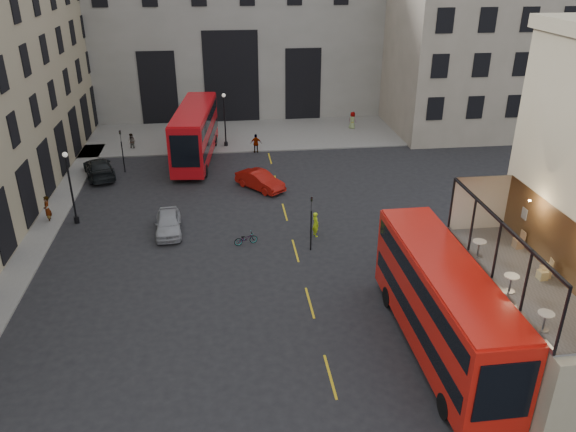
{
  "coord_description": "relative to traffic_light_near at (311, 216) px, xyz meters",
  "views": [
    {
      "loc": [
        -6.35,
        -19.68,
        17.67
      ],
      "look_at": [
        -2.61,
        11.02,
        3.0
      ],
      "focal_mm": 35.0,
      "sensor_mm": 36.0,
      "label": 1
    }
  ],
  "objects": [
    {
      "name": "street_lamp_b",
      "position": [
        -5.0,
        22.0,
        -0.03
      ],
      "size": [
        0.36,
        0.36,
        5.33
      ],
      "color": "black",
      "rests_on": "ground"
    },
    {
      "name": "ground",
      "position": [
        1.0,
        -12.0,
        -2.42
      ],
      "size": [
        140.0,
        140.0,
        0.0
      ],
      "primitive_type": "plane",
      "color": "black",
      "rests_on": "ground"
    },
    {
      "name": "pavement_far",
      "position": [
        -5.0,
        26.0,
        -2.36
      ],
      "size": [
        40.0,
        12.0,
        0.12
      ],
      "primitive_type": "cube",
      "color": "slate",
      "rests_on": "ground"
    },
    {
      "name": "cafe_table_far",
      "position": [
        6.35,
        -9.79,
        2.7
      ],
      "size": [
        0.63,
        0.63,
        0.79
      ],
      "color": "silver",
      "rests_on": "cafe_floor"
    },
    {
      "name": "car_c",
      "position": [
        -15.99,
        15.16,
        -1.64
      ],
      "size": [
        3.73,
        5.79,
        1.56
      ],
      "primitive_type": "imported",
      "rotation": [
        0.0,
        0.0,
        3.45
      ],
      "color": "black",
      "rests_on": "ground"
    },
    {
      "name": "car_a",
      "position": [
        -9.33,
        3.65,
        -1.69
      ],
      "size": [
        1.99,
        4.38,
        1.46
      ],
      "primitive_type": "imported",
      "rotation": [
        0.0,
        0.0,
        0.06
      ],
      "color": "#9C9EA4",
      "rests_on": "ground"
    },
    {
      "name": "cafe_chair_b",
      "position": [
        8.3,
        -12.09,
        2.41
      ],
      "size": [
        0.4,
        0.4,
        0.78
      ],
      "color": "#DBC17E",
      "rests_on": "cafe_floor"
    },
    {
      "name": "pedestrian_a",
      "position": [
        -14.1,
        22.15,
        -1.61
      ],
      "size": [
        0.97,
        0.87,
        1.63
      ],
      "primitive_type": "imported",
      "rotation": [
        0.0,
        0.0,
        -0.38
      ],
      "color": "gray",
      "rests_on": "ground"
    },
    {
      "name": "pedestrian_b",
      "position": [
        -6.38,
        20.86,
        -1.48
      ],
      "size": [
        1.35,
        1.36,
        1.88
      ],
      "primitive_type": "imported",
      "rotation": [
        0.0,
        0.0,
        0.8
      ],
      "color": "gray",
      "rests_on": "ground"
    },
    {
      "name": "cafe_table_near",
      "position": [
        6.39,
        -15.55,
        2.69
      ],
      "size": [
        0.62,
        0.62,
        0.77
      ],
      "color": "beige",
      "rests_on": "cafe_floor"
    },
    {
      "name": "pedestrian_d",
      "position": [
        8.8,
        26.49,
        -1.47
      ],
      "size": [
        1.09,
        1.09,
        1.91
      ],
      "primitive_type": "imported",
      "rotation": [
        0.0,
        0.0,
        2.35
      ],
      "color": "gray",
      "rests_on": "ground"
    },
    {
      "name": "host_frontage",
      "position": [
        7.5,
        -12.0,
        -0.17
      ],
      "size": [
        3.0,
        11.0,
        4.5
      ],
      "primitive_type": "cube",
      "color": "tan",
      "rests_on": "ground"
    },
    {
      "name": "gateway",
      "position": [
        -4.0,
        35.99,
        6.96
      ],
      "size": [
        35.0,
        10.6,
        18.0
      ],
      "color": "#98958E",
      "rests_on": "ground"
    },
    {
      "name": "cafe_chair_d",
      "position": [
        8.65,
        -9.22,
        2.44
      ],
      "size": [
        0.46,
        0.46,
        0.86
      ],
      "color": "tan",
      "rests_on": "cafe_floor"
    },
    {
      "name": "cyclist",
      "position": [
        0.63,
        1.94,
        -1.55
      ],
      "size": [
        0.6,
        0.74,
        1.75
      ],
      "primitive_type": "imported",
      "rotation": [
        0.0,
        0.0,
        1.88
      ],
      "color": "#B7DB17",
      "rests_on": "ground"
    },
    {
      "name": "cafe_floor",
      "position": [
        7.5,
        -12.0,
        2.12
      ],
      "size": [
        3.0,
        10.0,
        0.1
      ],
      "primitive_type": "cube",
      "color": "slate",
      "rests_on": "host_frontage"
    },
    {
      "name": "building_right",
      "position": [
        21.0,
        27.97,
        7.97
      ],
      "size": [
        16.6,
        18.6,
        20.0
      ],
      "color": "#AC9D8A",
      "rests_on": "ground"
    },
    {
      "name": "cafe_chair_c",
      "position": [
        8.53,
        -11.9,
        2.44
      ],
      "size": [
        0.51,
        0.51,
        0.87
      ],
      "color": "tan",
      "rests_on": "cafe_floor"
    },
    {
      "name": "traffic_light_near",
      "position": [
        0.0,
        0.0,
        0.0
      ],
      "size": [
        0.16,
        0.2,
        3.8
      ],
      "color": "black",
      "rests_on": "ground"
    },
    {
      "name": "traffic_light_far",
      "position": [
        -14.0,
        16.0,
        0.0
      ],
      "size": [
        0.16,
        0.2,
        3.8
      ],
      "color": "black",
      "rests_on": "ground"
    },
    {
      "name": "cafe_table_mid",
      "position": [
        6.38,
        -12.87,
        2.69
      ],
      "size": [
        0.63,
        0.63,
        0.78
      ],
      "color": "silver",
      "rests_on": "cafe_floor"
    },
    {
      "name": "bus_far",
      "position": [
        -7.77,
        18.48,
        0.36
      ],
      "size": [
        4.09,
        12.65,
        4.96
      ],
      "color": "red",
      "rests_on": "ground"
    },
    {
      "name": "bicycle",
      "position": [
        -4.14,
        1.3,
        -2.01
      ],
      "size": [
        1.68,
        0.93,
        0.83
      ],
      "primitive_type": "imported",
      "rotation": [
        0.0,
        0.0,
        1.82
      ],
      "color": "gray",
      "rests_on": "ground"
    },
    {
      "name": "car_b",
      "position": [
        -2.47,
        10.71,
        -1.68
      ],
      "size": [
        4.07,
        4.46,
        1.48
      ],
      "primitive_type": "imported",
      "rotation": [
        0.0,
        0.0,
        0.69
      ],
      "color": "#960F09",
      "rests_on": "ground"
    },
    {
      "name": "street_lamp_a",
      "position": [
        -16.0,
        6.0,
        -0.03
      ],
      "size": [
        0.36,
        0.36,
        5.33
      ],
      "color": "black",
      "rests_on": "ground"
    },
    {
      "name": "bus_near",
      "position": [
        4.5,
        -10.69,
        0.32
      ],
      "size": [
        2.93,
        12.25,
        4.88
      ],
      "color": "red",
      "rests_on": "ground"
    },
    {
      "name": "pedestrian_e",
      "position": [
        -18.0,
        6.43,
        -1.44
      ],
      "size": [
        0.56,
        0.77,
        1.98
      ],
      "primitive_type": "imported",
      "rotation": [
        0.0,
        0.0,
        4.84
      ],
      "color": "gray",
      "rests_on": "ground"
    },
    {
      "name": "pedestrian_c",
      "position": [
        -2.15,
        19.88,
        -1.51
      ],
      "size": [
        1.1,
        0.5,
        1.84
      ],
      "primitive_type": "imported",
      "rotation": [
        0.0,
        0.0,
        3.09
      ],
      "color": "gray",
      "rests_on": "ground"
    }
  ]
}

